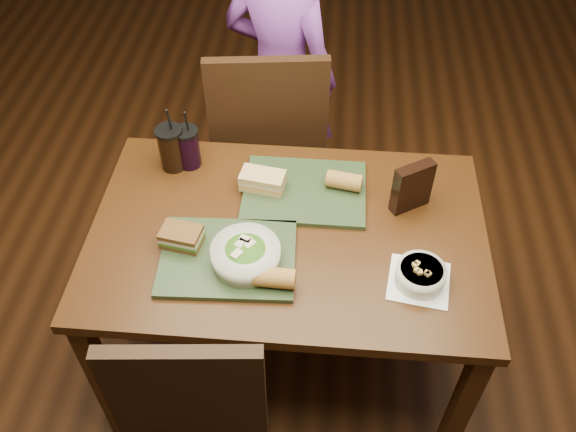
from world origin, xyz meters
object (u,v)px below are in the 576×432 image
object	(u,v)px
cup_berry	(188,147)
chip_bag	(412,187)
diner	(281,76)
sandwich_near	(181,237)
baguette_near	(274,278)
tray_near	(228,258)
salad_bowl	(246,254)
chair_far	(272,142)
dining_table	(288,248)
baguette_far	(344,181)
soup_bowl	(420,275)
tray_far	(305,191)
cup_cola	(171,148)
sandwich_far	(263,180)

from	to	relation	value
cup_berry	chip_bag	world-z (taller)	cup_berry
diner	cup_berry	size ratio (longest dim) A/B	5.92
sandwich_near	baguette_near	bearing A→B (deg)	-24.02
tray_near	salad_bowl	size ratio (longest dim) A/B	1.96
tray_near	sandwich_near	distance (m)	0.16
chair_far	diner	xyz separation A→B (m)	(0.01, 0.30, 0.12)
chair_far	tray_near	xyz separation A→B (m)	(-0.06, -0.78, 0.17)
dining_table	salad_bowl	xyz separation A→B (m)	(-0.12, -0.15, 0.14)
tray_near	baguette_far	xyz separation A→B (m)	(0.35, 0.34, 0.04)
soup_bowl	diner	bearing A→B (deg)	115.17
diner	soup_bowl	bearing A→B (deg)	134.99
dining_table	chip_bag	distance (m)	0.46
soup_bowl	baguette_near	distance (m)	0.44
tray_near	salad_bowl	bearing A→B (deg)	-15.03
salad_bowl	sandwich_near	world-z (taller)	salad_bowl
diner	salad_bowl	distance (m)	1.10
chair_far	tray_far	size ratio (longest dim) A/B	2.52
baguette_far	cup_cola	bearing A→B (deg)	172.64
baguette_far	cup_berry	xyz separation A→B (m)	(-0.56, 0.10, 0.03)
soup_bowl	sandwich_far	world-z (taller)	sandwich_far
tray_far	chip_bag	size ratio (longest dim) A/B	2.34
tray_far	sandwich_far	bearing A→B (deg)	179.96
diner	sandwich_near	distance (m)	1.06
chair_far	tray_near	size ratio (longest dim) A/B	2.52
baguette_near	baguette_far	xyz separation A→B (m)	(0.20, 0.43, -0.00)
soup_bowl	baguette_far	world-z (taller)	baguette_far
tray_far	soup_bowl	bearing A→B (deg)	-43.79
diner	cup_berry	world-z (taller)	diner
tray_far	cup_berry	world-z (taller)	cup_berry
cup_berry	baguette_far	bearing A→B (deg)	-9.69
diner	tray_far	size ratio (longest dim) A/B	3.38
chair_far	baguette_near	size ratio (longest dim) A/B	8.57
chair_far	salad_bowl	distance (m)	0.82
diner	salad_bowl	bearing A→B (deg)	109.49
soup_bowl	sandwich_far	xyz separation A→B (m)	(-0.52, 0.36, 0.01)
sandwich_far	soup_bowl	bearing A→B (deg)	-34.58
baguette_far	cup_berry	size ratio (longest dim) A/B	0.51
chair_far	diner	size ratio (longest dim) A/B	0.74
tray_far	soup_bowl	size ratio (longest dim) A/B	2.04
diner	baguette_near	bearing A→B (deg)	114.19
sandwich_near	soup_bowl	bearing A→B (deg)	-6.10
diner	baguette_far	world-z (taller)	diner
sandwich_far	baguette_near	bearing A→B (deg)	-78.85
chair_far	diner	bearing A→B (deg)	88.05
dining_table	baguette_far	xyz separation A→B (m)	(0.18, 0.20, 0.14)
diner	baguette_far	distance (m)	0.80
salad_bowl	cup_cola	xyz separation A→B (m)	(-0.32, 0.44, 0.03)
diner	cup_cola	world-z (taller)	diner
tray_near	baguette_far	world-z (taller)	baguette_far
tray_far	baguette_far	bearing A→B (deg)	8.95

